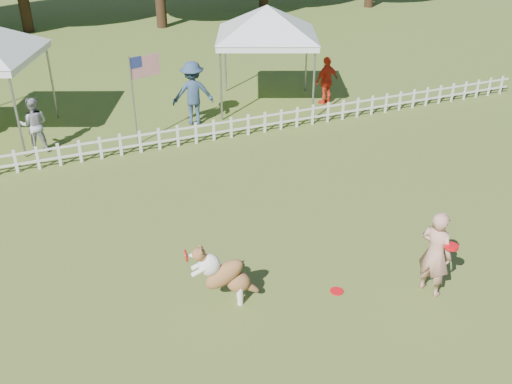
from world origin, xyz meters
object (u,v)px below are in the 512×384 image
spectator_a (34,125)px  spectator_c (327,81)px  flag_pole (134,102)px  dog (225,274)px  frisbee_on_turf (337,291)px  handler (435,253)px  canopy_tent_right (267,58)px  spectator_b (193,93)px

spectator_a → spectator_c: (8.64, 0.26, 0.02)m
flag_pole → spectator_a: (-2.47, 0.59, -0.46)m
dog → spectator_a: (-2.37, 7.62, 0.17)m
frisbee_on_turf → flag_pole: (-1.73, 7.53, 1.17)m
dog → frisbee_on_turf: bearing=1.4°
handler → flag_pole: size_ratio=0.65×
dog → flag_pole: bearing=106.1°
canopy_tent_right → spectator_c: canopy_tent_right is taller
handler → canopy_tent_right: size_ratio=0.52×
handler → dog: bearing=52.5°
handler → frisbee_on_turf: (-1.46, 0.59, -0.76)m
dog → canopy_tent_right: canopy_tent_right is taller
canopy_tent_right → dog: bearing=-95.0°
canopy_tent_right → spectator_b: size_ratio=1.64×
dog → spectator_b: bearing=93.0°
flag_pole → spectator_c: (6.17, 0.85, -0.44)m
spectator_b → spectator_c: size_ratio=1.22×
frisbee_on_turf → flag_pole: flag_pole is taller
handler → spectator_c: size_ratio=1.04×
frisbee_on_turf → flag_pole: bearing=102.9°
dog → spectator_a: bearing=124.1°
frisbee_on_turf → spectator_c: size_ratio=0.15×
dog → flag_pole: flag_pole is taller
spectator_a → spectator_c: bearing=-165.4°
dog → spectator_c: bearing=68.4°
handler → canopy_tent_right: canopy_tent_right is taller
canopy_tent_right → flag_pole: bearing=-138.6°
dog → spectator_b: 8.12m
spectator_b → canopy_tent_right: bearing=-156.6°
spectator_a → spectator_b: bearing=-163.8°
handler → spectator_a: bearing=13.9°
canopy_tent_right → spectator_a: 6.96m
frisbee_on_turf → flag_pole: size_ratio=0.10×
spectator_c → handler: bearing=57.8°
handler → spectator_b: spectator_b is taller
frisbee_on_turf → handler: bearing=-22.0°
spectator_a → frisbee_on_turf: bearing=130.2°
frisbee_on_turf → spectator_a: bearing=117.3°
frisbee_on_turf → spectator_c: bearing=62.1°
flag_pole → dog: bearing=-108.5°
flag_pole → spectator_b: size_ratio=1.30×
spectator_b → dog: bearing=85.8°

